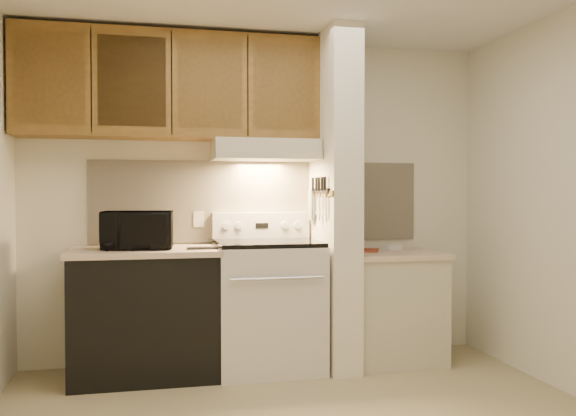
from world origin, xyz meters
name	(u,v)px	position (x,y,z in m)	size (l,w,h in m)	color
wall_back	(260,200)	(0.00, 1.50, 1.25)	(3.60, 0.02, 2.50)	white
backsplash	(260,202)	(0.00, 1.49, 1.24)	(2.60, 0.02, 0.63)	beige
range_body	(268,307)	(0.00, 1.16, 0.46)	(0.76, 0.65, 0.92)	silver
oven_window	(276,310)	(0.00, 0.84, 0.50)	(0.50, 0.01, 0.30)	black
oven_handle	(277,279)	(0.00, 0.80, 0.72)	(0.02, 0.02, 0.65)	silver
cooktop	(268,243)	(0.00, 1.16, 0.94)	(0.74, 0.64, 0.03)	black
range_backguard	(261,225)	(0.00, 1.44, 1.05)	(0.76, 0.08, 0.20)	silver
range_display	(262,226)	(0.00, 1.40, 1.05)	(0.10, 0.01, 0.04)	black
range_knob_left_outer	(226,226)	(-0.28, 1.40, 1.05)	(0.05, 0.05, 0.02)	silver
range_knob_left_inner	(239,226)	(-0.18, 1.40, 1.05)	(0.05, 0.05, 0.02)	silver
range_knob_right_inner	(285,225)	(0.18, 1.40, 1.05)	(0.05, 0.05, 0.02)	silver
range_knob_right_outer	(297,225)	(0.28, 1.40, 1.05)	(0.05, 0.05, 0.02)	silver
dishwasher_front	(146,315)	(-0.88, 1.17, 0.43)	(1.00, 0.63, 0.87)	black
left_countertop	(145,251)	(-0.88, 1.17, 0.89)	(1.04, 0.67, 0.04)	beige
spoon_rest	(204,248)	(-0.48, 1.03, 0.92)	(0.23, 0.07, 0.02)	black
teal_jar	(152,240)	(-0.83, 1.27, 0.96)	(0.10, 0.10, 0.11)	#2B6358
outlet	(199,219)	(-0.48, 1.48, 1.10)	(0.08, 0.01, 0.12)	beige
microwave	(138,230)	(-0.93, 1.15, 1.04)	(0.48, 0.32, 0.27)	black
partition_pillar	(334,200)	(0.51, 1.15, 1.25)	(0.22, 0.70, 2.50)	white
pillar_trim	(320,193)	(0.39, 1.15, 1.30)	(0.01, 0.70, 0.04)	brown
knife_strip	(321,191)	(0.39, 1.10, 1.32)	(0.02, 0.42, 0.04)	black
knife_blade_a	(325,205)	(0.38, 0.95, 1.22)	(0.01, 0.04, 0.16)	silver
knife_handle_a	(325,184)	(0.38, 0.95, 1.37)	(0.02, 0.02, 0.10)	black
knife_blade_b	(322,206)	(0.38, 1.01, 1.21)	(0.01, 0.04, 0.18)	silver
knife_handle_b	(322,184)	(0.38, 1.02, 1.37)	(0.02, 0.02, 0.10)	black
knife_blade_c	(319,207)	(0.38, 1.09, 1.20)	(0.01, 0.04, 0.20)	silver
knife_handle_c	(319,184)	(0.38, 1.10, 1.37)	(0.02, 0.02, 0.10)	black
knife_blade_d	(317,204)	(0.38, 1.17, 1.22)	(0.01, 0.04, 0.16)	silver
knife_handle_d	(316,184)	(0.38, 1.18, 1.37)	(0.02, 0.02, 0.10)	black
knife_blade_e	(313,205)	(0.38, 1.26, 1.21)	(0.01, 0.04, 0.18)	silver
knife_handle_e	(313,184)	(0.38, 1.27, 1.37)	(0.02, 0.02, 0.10)	black
oven_mitt	(312,205)	(0.38, 1.32, 1.21)	(0.03, 0.10, 0.24)	gray
right_cab_base	(391,309)	(0.97, 1.15, 0.40)	(0.70, 0.60, 0.81)	beige
right_countertop	(391,254)	(0.97, 1.15, 0.83)	(0.74, 0.64, 0.04)	beige
red_folder	(365,250)	(0.79, 1.25, 0.85)	(0.21, 0.28, 0.01)	#9A3C26
white_box	(392,247)	(1.05, 1.33, 0.87)	(0.14, 0.09, 0.04)	white
range_hood	(265,150)	(0.00, 1.28, 1.62)	(0.78, 0.44, 0.15)	beige
hood_lip	(270,155)	(0.00, 1.07, 1.58)	(0.78, 0.04, 0.06)	beige
upper_cabinets	(171,86)	(-0.69, 1.32, 2.08)	(2.18, 0.33, 0.77)	brown
cab_door_a	(49,78)	(-1.51, 1.17, 2.08)	(0.46, 0.01, 0.63)	brown
cab_gap_a	(91,80)	(-1.23, 1.16, 2.08)	(0.01, 0.01, 0.73)	black
cab_door_b	(132,81)	(-0.96, 1.17, 2.08)	(0.46, 0.01, 0.63)	brown
cab_gap_b	(172,83)	(-0.69, 1.16, 2.08)	(0.01, 0.01, 0.73)	black
cab_door_c	(210,84)	(-0.42, 1.17, 2.08)	(0.46, 0.01, 0.63)	brown
cab_gap_c	(248,86)	(-0.14, 1.16, 2.08)	(0.01, 0.01, 0.73)	black
cab_door_d	(284,87)	(0.13, 1.17, 2.08)	(0.46, 0.01, 0.63)	brown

